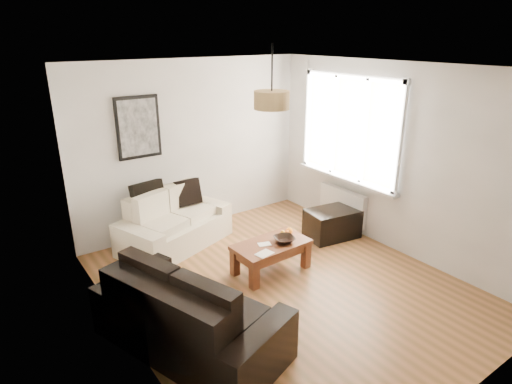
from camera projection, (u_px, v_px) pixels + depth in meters
floor at (284, 285)px, 5.35m from camera, size 4.50×4.50×0.00m
ceiling at (290, 67)px, 4.45m from camera, size 3.80×4.50×0.00m
wall_back at (193, 146)px, 6.62m from camera, size 3.80×0.04×2.60m
wall_front at (481, 269)px, 3.18m from camera, size 3.80×0.04×2.60m
wall_left at (122, 227)px, 3.86m from camera, size 0.04×4.50×2.60m
wall_right at (394, 159)px, 5.93m from camera, size 0.04×4.50×2.60m
window_bay at (350, 128)px, 6.42m from camera, size 0.14×1.90×1.60m
radiator at (343, 205)px, 6.82m from camera, size 0.10×0.90×0.52m
poster at (138, 127)px, 5.99m from camera, size 0.62×0.04×0.87m
pendant_shade at (272, 100)px, 4.81m from camera, size 0.40×0.40×0.20m
loveseat_cream at (174, 220)px, 6.24m from camera, size 1.78×1.33×0.79m
sofa_leather at (190, 309)px, 4.20m from camera, size 1.48×2.10×0.82m
coffee_table at (271, 257)px, 5.61m from camera, size 1.00×0.56×0.40m
ottoman at (332, 223)px, 6.55m from camera, size 0.84×0.61×0.44m
cushion_left at (149, 198)px, 6.11m from camera, size 0.48×0.21×0.47m
cushion_right at (188, 192)px, 6.47m from camera, size 0.38×0.13×0.38m
fruit_bowl at (284, 239)px, 5.57m from camera, size 0.32×0.32×0.07m
orange_a at (287, 233)px, 5.73m from camera, size 0.08×0.08×0.07m
orange_b at (289, 231)px, 5.79m from camera, size 0.12×0.12×0.09m
orange_c at (283, 233)px, 5.73m from camera, size 0.09×0.09×0.07m
papers at (264, 254)px, 5.27m from camera, size 0.23×0.18×0.01m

